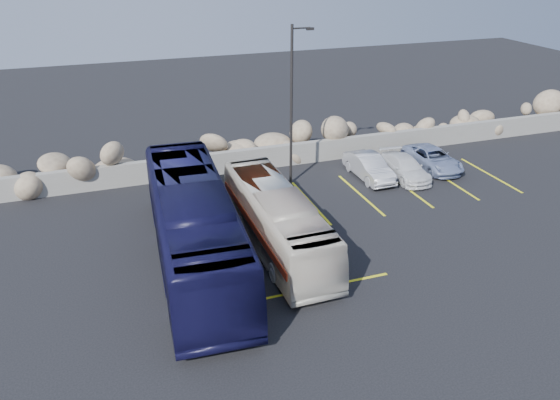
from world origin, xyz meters
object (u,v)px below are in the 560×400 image
object	(u,v)px
vintage_bus	(277,220)
tour_coach	(194,225)
car_d	(433,159)
car_c	(405,168)
lamppost	(292,103)
car_b	(369,167)

from	to	relation	value
vintage_bus	tour_coach	world-z (taller)	tour_coach
vintage_bus	car_d	xyz separation A→B (m)	(10.93, 5.34, -0.69)
car_c	lamppost	bearing A→B (deg)	170.77
vintage_bus	car_b	bearing A→B (deg)	36.56
car_d	car_c	bearing A→B (deg)	-163.46
lamppost	car_c	size ratio (longest dim) A/B	2.08
tour_coach	car_d	bearing A→B (deg)	24.10
vintage_bus	tour_coach	size ratio (longest dim) A/B	0.76
car_b	car_d	xyz separation A→B (m)	(3.97, 0.08, -0.06)
car_c	car_d	size ratio (longest dim) A/B	0.94
vintage_bus	car_d	size ratio (longest dim) A/B	2.21
car_c	tour_coach	bearing A→B (deg)	-155.66
lamppost	car_c	distance (m)	7.15
vintage_bus	car_b	size ratio (longest dim) A/B	2.37
lamppost	car_c	bearing A→B (deg)	-12.17
car_b	car_d	bearing A→B (deg)	0.39
tour_coach	vintage_bus	bearing A→B (deg)	4.84
tour_coach	car_c	world-z (taller)	tour_coach
lamppost	tour_coach	xyz separation A→B (m)	(-6.24, -6.06, -2.64)
tour_coach	car_d	world-z (taller)	tour_coach
lamppost	car_d	bearing A→B (deg)	-4.48
vintage_bus	car_b	distance (m)	8.75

